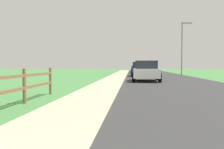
# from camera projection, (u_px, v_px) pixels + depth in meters

# --- Properties ---
(ground_plane) EXTENTS (120.00, 120.00, 0.00)m
(ground_plane) POSITION_uv_depth(u_px,v_px,m) (126.00, 77.00, 25.29)
(ground_plane) COLOR #457F42
(road_asphalt) EXTENTS (7.00, 66.00, 0.01)m
(road_asphalt) POSITION_uv_depth(u_px,v_px,m) (159.00, 77.00, 27.02)
(road_asphalt) COLOR #323232
(road_asphalt) RESTS_ON ground
(curb_concrete) EXTENTS (6.00, 66.00, 0.01)m
(curb_concrete) POSITION_uv_depth(u_px,v_px,m) (98.00, 76.00, 27.52)
(curb_concrete) COLOR #B2B38E
(curb_concrete) RESTS_ON ground
(grass_verge) EXTENTS (5.00, 66.00, 0.00)m
(grass_verge) POSITION_uv_depth(u_px,v_px,m) (85.00, 76.00, 27.64)
(grass_verge) COLOR #457F42
(grass_verge) RESTS_ON ground
(parked_suv_white) EXTENTS (2.15, 4.45, 1.55)m
(parked_suv_white) POSITION_uv_depth(u_px,v_px,m) (146.00, 71.00, 19.37)
(parked_suv_white) COLOR white
(parked_suv_white) RESTS_ON ground
(parked_car_blue) EXTENTS (2.25, 4.95, 1.46)m
(parked_car_blue) POSITION_uv_depth(u_px,v_px,m) (141.00, 69.00, 28.21)
(parked_car_blue) COLOR navy
(parked_car_blue) RESTS_ON ground
(parked_car_black) EXTENTS (2.23, 4.37, 1.71)m
(parked_car_black) POSITION_uv_depth(u_px,v_px,m) (138.00, 68.00, 39.10)
(parked_car_black) COLOR black
(parked_car_black) RESTS_ON ground
(parked_car_red) EXTENTS (2.25, 4.73, 1.56)m
(parked_car_red) POSITION_uv_depth(u_px,v_px,m) (137.00, 67.00, 49.49)
(parked_car_red) COLOR maroon
(parked_car_red) RESTS_ON ground
(street_lamp) EXTENTS (1.17, 0.20, 6.07)m
(street_lamp) POSITION_uv_depth(u_px,v_px,m) (183.00, 44.00, 28.48)
(street_lamp) COLOR gray
(street_lamp) RESTS_ON ground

